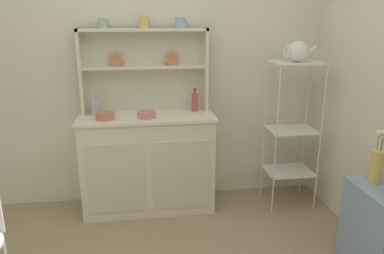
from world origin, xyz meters
The scene contains 14 objects.
wall_back centered at (0.00, 1.62, 1.25)m, with size 3.84×0.05×2.50m, color silver.
hutch_cabinet centered at (0.01, 1.37, 0.44)m, with size 1.14×0.45×0.85m.
hutch_shelf_unit centered at (0.01, 1.53, 1.26)m, with size 1.06×0.18×0.70m.
bakers_rack centered at (1.26, 1.27, 0.78)m, with size 0.41×0.33×1.29m.
side_shelf_blue centered at (1.44, 0.22, 0.31)m, with size 0.28×0.48×0.62m, color #849EBC.
cup_sage_0 centered at (-0.31, 1.49, 1.60)m, with size 0.09×0.08×0.08m.
cup_gold_1 centered at (0.02, 1.49, 1.60)m, with size 0.10×0.08×0.09m.
cup_sky_2 centered at (0.32, 1.49, 1.60)m, with size 0.09×0.08×0.08m.
bowl_mixing_large centered at (-0.32, 1.29, 0.88)m, with size 0.15×0.15×0.06m, color #C67556.
bowl_floral_medium centered at (0.01, 1.29, 0.88)m, with size 0.15×0.15×0.05m, color #D17A84.
jam_bottle centered at (0.43, 1.45, 0.94)m, with size 0.05×0.05×0.20m.
utensil_jar centered at (-0.41, 1.45, 0.91)m, with size 0.08×0.08×0.22m.
porcelain_teapot centered at (1.25, 1.27, 1.37)m, with size 0.26×0.17×0.19m.
flower_vase centered at (1.44, 0.34, 0.75)m, with size 0.08×0.08×0.36m.
Camera 1 is at (-0.05, -1.72, 1.67)m, focal length 35.44 mm.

